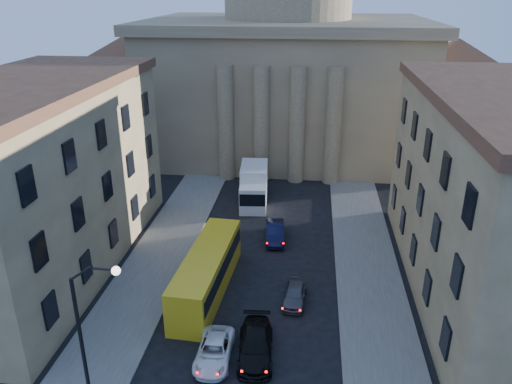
% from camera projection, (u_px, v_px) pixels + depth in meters
% --- Properties ---
extents(sidewalk_left, '(5.00, 60.00, 0.15)m').
position_uv_depth(sidewalk_left, '(136.00, 297.00, 36.08)').
color(sidewalk_left, '#5B5853').
rests_on(sidewalk_left, ground).
extents(sidewalk_right, '(5.00, 60.00, 0.15)m').
position_uv_depth(sidewalk_right, '(375.00, 313.00, 34.30)').
color(sidewalk_right, '#5B5853').
rests_on(sidewalk_right, ground).
extents(church, '(68.02, 28.76, 36.60)m').
position_uv_depth(church, '(287.00, 60.00, 65.04)').
color(church, '#786149').
rests_on(church, ground).
extents(building_left, '(11.60, 26.60, 14.70)m').
position_uv_depth(building_left, '(36.00, 178.00, 37.82)').
color(building_left, tan).
rests_on(building_left, ground).
extents(building_right, '(11.60, 26.60, 14.70)m').
position_uv_depth(building_right, '(504.00, 198.00, 34.26)').
color(building_right, tan).
rests_on(building_right, ground).
extents(street_lamp, '(2.62, 0.44, 8.83)m').
position_uv_depth(street_lamp, '(89.00, 326.00, 24.75)').
color(street_lamp, black).
rests_on(street_lamp, ground).
extents(car_left_mid, '(2.12, 4.50, 1.24)m').
position_uv_depth(car_left_mid, '(214.00, 351.00, 29.94)').
color(car_left_mid, white).
rests_on(car_left_mid, ground).
extents(car_right_mid, '(2.48, 5.28, 1.49)m').
position_uv_depth(car_right_mid, '(256.00, 345.00, 30.26)').
color(car_right_mid, black).
rests_on(car_right_mid, ground).
extents(car_right_far, '(1.78, 3.89, 1.29)m').
position_uv_depth(car_right_far, '(295.00, 294.00, 35.44)').
color(car_right_far, '#4B4B50').
rests_on(car_right_far, ground).
extents(car_right_distant, '(1.95, 4.62, 1.48)m').
position_uv_depth(car_right_distant, '(275.00, 232.00, 44.04)').
color(car_right_distant, black).
rests_on(car_right_distant, ground).
extents(city_bus, '(3.32, 11.53, 3.21)m').
position_uv_depth(city_bus, '(207.00, 271.00, 36.28)').
color(city_bus, gold).
rests_on(city_bus, ground).
extents(box_truck, '(3.17, 6.99, 3.74)m').
position_uv_depth(box_truck, '(254.00, 186.00, 51.34)').
color(box_truck, silver).
rests_on(box_truck, ground).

